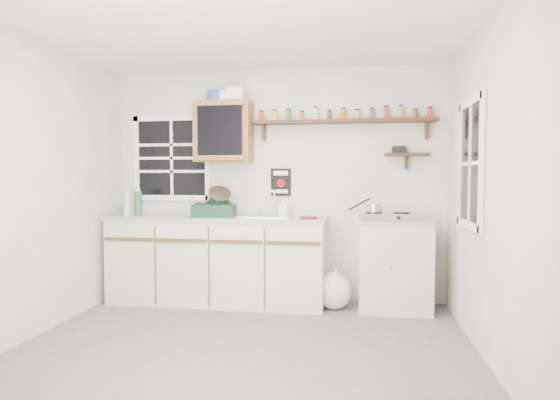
{
  "coord_description": "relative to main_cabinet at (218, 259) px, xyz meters",
  "views": [
    {
      "loc": [
        0.86,
        -3.46,
        1.35
      ],
      "look_at": [
        0.21,
        0.55,
        1.14
      ],
      "focal_mm": 30.0,
      "sensor_mm": 36.0,
      "label": 1
    }
  ],
  "objects": [
    {
      "name": "saucepan",
      "position": [
        1.62,
        0.01,
        0.56
      ],
      "size": [
        0.33,
        0.25,
        0.16
      ],
      "rotation": [
        0.0,
        0.0,
        -0.74
      ],
      "color": "#AEADB2",
      "rests_on": "hotplate"
    },
    {
      "name": "room",
      "position": [
        0.58,
        -1.3,
        0.79
      ],
      "size": [
        3.64,
        3.24,
        2.54
      ],
      "color": "#525154",
      "rests_on": "ground"
    },
    {
      "name": "window_right",
      "position": [
        2.37,
        -0.75,
        0.99
      ],
      "size": [
        0.03,
        0.78,
        1.08
      ],
      "color": "black",
      "rests_on": "wall_back"
    },
    {
      "name": "hotplate",
      "position": [
        1.76,
        0.01,
        0.48
      ],
      "size": [
        0.57,
        0.35,
        0.08
      ],
      "rotation": [
        0.0,
        0.0,
        0.11
      ],
      "color": "#AEADB2",
      "rests_on": "right_cabinet"
    },
    {
      "name": "soap_bottle",
      "position": [
        0.68,
        0.08,
        0.56
      ],
      "size": [
        0.11,
        0.11,
        0.2
      ],
      "primitive_type": "imported",
      "rotation": [
        0.0,
        0.0,
        0.26
      ],
      "color": "beige",
      "rests_on": "main_cabinet"
    },
    {
      "name": "rag",
      "position": [
        0.98,
        -0.11,
        0.47
      ],
      "size": [
        0.17,
        0.15,
        0.02
      ],
      "primitive_type": "cube",
      "rotation": [
        0.0,
        0.0,
        -0.26
      ],
      "color": "maroon",
      "rests_on": "main_cabinet"
    },
    {
      "name": "sink",
      "position": [
        0.54,
        0.01,
        0.47
      ],
      "size": [
        0.52,
        0.44,
        0.29
      ],
      "color": "#AEADB2",
      "rests_on": "main_cabinet"
    },
    {
      "name": "dish_rack",
      "position": [
        -0.02,
        0.02,
        0.56
      ],
      "size": [
        0.47,
        0.37,
        0.33
      ],
      "rotation": [
        0.0,
        0.0,
        0.12
      ],
      "color": "#10311E",
      "rests_on": "main_cabinet"
    },
    {
      "name": "upper_cabinet_clutter",
      "position": [
        0.04,
        0.14,
        1.75
      ],
      "size": [
        0.41,
        0.24,
        0.14
      ],
      "color": "#1947A8",
      "rests_on": "upper_cabinet"
    },
    {
      "name": "upper_cabinet",
      "position": [
        0.03,
        0.14,
        1.36
      ],
      "size": [
        0.6,
        0.32,
        0.65
      ],
      "color": "brown",
      "rests_on": "wall_back"
    },
    {
      "name": "warning_sign",
      "position": [
        0.63,
        0.29,
        0.82
      ],
      "size": [
        0.22,
        0.02,
        0.3
      ],
      "color": "black",
      "rests_on": "wall_back"
    },
    {
      "name": "window_back",
      "position": [
        -0.62,
        0.29,
        1.09
      ],
      "size": [
        0.93,
        0.03,
        0.98
      ],
      "color": "black",
      "rests_on": "wall_back"
    },
    {
      "name": "water_bottles",
      "position": [
        -0.95,
        -0.01,
        0.59
      ],
      "size": [
        0.17,
        0.16,
        0.29
      ],
      "color": "#ABBCC8",
      "rests_on": "main_cabinet"
    },
    {
      "name": "right_cabinet",
      "position": [
        1.83,
        0.03,
        -0.01
      ],
      "size": [
        0.73,
        0.57,
        0.91
      ],
      "color": "beige",
      "rests_on": "floor"
    },
    {
      "name": "secondary_shelf",
      "position": [
        1.94,
        0.22,
        1.12
      ],
      "size": [
        0.45,
        0.16,
        0.24
      ],
      "color": "black",
      "rests_on": "wall_back"
    },
    {
      "name": "spice_shelf",
      "position": [
        1.31,
        0.21,
        1.47
      ],
      "size": [
        1.91,
        0.18,
        0.35
      ],
      "color": "black",
      "rests_on": "wall_back"
    },
    {
      "name": "main_cabinet",
      "position": [
        0.0,
        0.0,
        0.0
      ],
      "size": [
        2.31,
        0.63,
        0.92
      ],
      "color": "beige",
      "rests_on": "floor"
    },
    {
      "name": "trash_bag",
      "position": [
        1.24,
        -0.06,
        -0.27
      ],
      "size": [
        0.39,
        0.35,
        0.44
      ],
      "color": "silver",
      "rests_on": "floor"
    }
  ]
}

